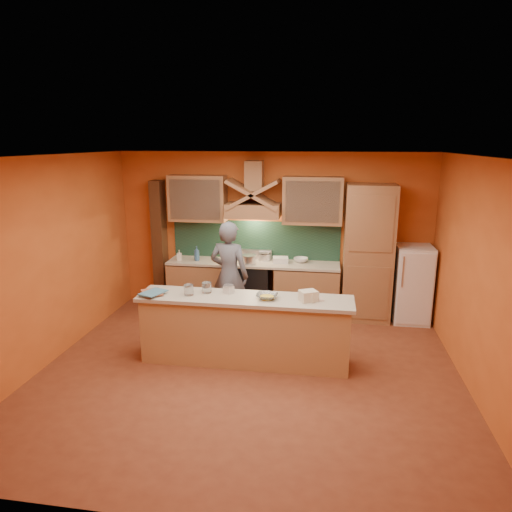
% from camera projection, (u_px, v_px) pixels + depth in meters
% --- Properties ---
extents(floor, '(5.50, 5.00, 0.01)m').
position_uv_depth(floor, '(249.00, 372.00, 6.04)').
color(floor, brown).
rests_on(floor, ground).
extents(ceiling, '(5.50, 5.00, 0.01)m').
position_uv_depth(ceiling, '(248.00, 156.00, 5.35)').
color(ceiling, white).
rests_on(ceiling, wall_back).
extents(wall_back, '(5.50, 0.02, 2.80)m').
position_uv_depth(wall_back, '(272.00, 232.00, 8.09)').
color(wall_back, '#CF6128').
rests_on(wall_back, floor).
extents(wall_front, '(5.50, 0.02, 2.80)m').
position_uv_depth(wall_front, '(189.00, 365.00, 3.30)').
color(wall_front, '#CF6128').
rests_on(wall_front, floor).
extents(wall_left, '(0.02, 5.00, 2.80)m').
position_uv_depth(wall_left, '(46.00, 262.00, 6.11)').
color(wall_left, '#CF6128').
rests_on(wall_left, floor).
extents(wall_right, '(0.02, 5.00, 2.80)m').
position_uv_depth(wall_right, '(482.00, 281.00, 5.28)').
color(wall_right, '#CF6128').
rests_on(wall_right, floor).
extents(base_cabinet_left, '(1.10, 0.60, 0.86)m').
position_uv_depth(base_cabinet_left, '(201.00, 286.00, 8.23)').
color(base_cabinet_left, '#9D6D47').
rests_on(base_cabinet_left, floor).
extents(base_cabinet_right, '(1.10, 0.60, 0.86)m').
position_uv_depth(base_cabinet_right, '(307.00, 291.00, 7.94)').
color(base_cabinet_right, '#9D6D47').
rests_on(base_cabinet_right, floor).
extents(counter_top, '(3.00, 0.62, 0.04)m').
position_uv_depth(counter_top, '(253.00, 263.00, 7.97)').
color(counter_top, '#B7AE9B').
rests_on(counter_top, base_cabinet_left).
extents(stove, '(0.60, 0.58, 0.90)m').
position_uv_depth(stove, '(253.00, 288.00, 8.08)').
color(stove, black).
rests_on(stove, floor).
extents(backsplash, '(3.00, 0.03, 0.70)m').
position_uv_depth(backsplash, '(256.00, 240.00, 8.16)').
color(backsplash, '#183629').
rests_on(backsplash, wall_back).
extents(range_hood, '(0.92, 0.50, 0.24)m').
position_uv_depth(range_hood, '(253.00, 210.00, 7.79)').
color(range_hood, '#9D6D47').
rests_on(range_hood, wall_back).
extents(hood_chimney, '(0.30, 0.30, 0.50)m').
position_uv_depth(hood_chimney, '(254.00, 176.00, 7.75)').
color(hood_chimney, '#9D6D47').
rests_on(hood_chimney, wall_back).
extents(upper_cabinet_left, '(1.00, 0.35, 0.80)m').
position_uv_depth(upper_cabinet_left, '(198.00, 198.00, 7.97)').
color(upper_cabinet_left, '#9D6D47').
rests_on(upper_cabinet_left, wall_back).
extents(upper_cabinet_right, '(1.00, 0.35, 0.80)m').
position_uv_depth(upper_cabinet_right, '(313.00, 201.00, 7.67)').
color(upper_cabinet_right, '#9D6D47').
rests_on(upper_cabinet_right, wall_back).
extents(pantry_column, '(0.80, 0.60, 2.30)m').
position_uv_depth(pantry_column, '(368.00, 253.00, 7.61)').
color(pantry_column, '#9D6D47').
rests_on(pantry_column, floor).
extents(fridge, '(0.58, 0.60, 1.30)m').
position_uv_depth(fridge, '(412.00, 284.00, 7.62)').
color(fridge, white).
rests_on(fridge, floor).
extents(trim_column_left, '(0.20, 0.30, 2.30)m').
position_uv_depth(trim_column_left, '(160.00, 244.00, 8.32)').
color(trim_column_left, '#472816').
rests_on(trim_column_left, floor).
extents(island_body, '(2.80, 0.55, 0.88)m').
position_uv_depth(island_body, '(245.00, 332.00, 6.23)').
color(island_body, tan).
rests_on(island_body, floor).
extents(island_top, '(2.90, 0.62, 0.05)m').
position_uv_depth(island_top, '(245.00, 299.00, 6.12)').
color(island_top, '#B7AE9B').
rests_on(island_top, island_body).
extents(person, '(0.71, 0.54, 1.76)m').
position_uv_depth(person, '(229.00, 276.00, 7.30)').
color(person, slate).
rests_on(person, floor).
extents(pot_large, '(0.28, 0.28, 0.15)m').
position_uv_depth(pot_large, '(249.00, 261.00, 7.84)').
color(pot_large, silver).
rests_on(pot_large, stove).
extents(pot_small, '(0.26, 0.26, 0.14)m').
position_uv_depth(pot_small, '(265.00, 257.00, 8.08)').
color(pot_small, silver).
rests_on(pot_small, stove).
extents(soap_bottle_a, '(0.10, 0.10, 0.19)m').
position_uv_depth(soap_bottle_a, '(179.00, 255.00, 8.05)').
color(soap_bottle_a, silver).
rests_on(soap_bottle_a, counter_top).
extents(soap_bottle_b, '(0.14, 0.14, 0.26)m').
position_uv_depth(soap_bottle_b, '(197.00, 253.00, 8.03)').
color(soap_bottle_b, '#325C8C').
rests_on(soap_bottle_b, counter_top).
extents(bowl_back, '(0.27, 0.27, 0.08)m').
position_uv_depth(bowl_back, '(301.00, 260.00, 7.95)').
color(bowl_back, silver).
rests_on(bowl_back, counter_top).
extents(dish_rack, '(0.29, 0.24, 0.09)m').
position_uv_depth(dish_rack, '(280.00, 260.00, 7.92)').
color(dish_rack, white).
rests_on(dish_rack, counter_top).
extents(book_lower, '(0.40, 0.42, 0.03)m').
position_uv_depth(book_lower, '(143.00, 294.00, 6.17)').
color(book_lower, '#A6593B').
rests_on(book_lower, island_top).
extents(book_upper, '(0.36, 0.41, 0.03)m').
position_uv_depth(book_upper, '(146.00, 291.00, 6.23)').
color(book_upper, teal).
rests_on(book_upper, island_top).
extents(jar_large, '(0.15, 0.15, 0.14)m').
position_uv_depth(jar_large, '(207.00, 288.00, 6.27)').
color(jar_large, silver).
rests_on(jar_large, island_top).
extents(jar_small, '(0.15, 0.15, 0.14)m').
position_uv_depth(jar_small, '(189.00, 290.00, 6.17)').
color(jar_small, silver).
rests_on(jar_small, island_top).
extents(kitchen_scale, '(0.15, 0.15, 0.09)m').
position_uv_depth(kitchen_scale, '(229.00, 290.00, 6.26)').
color(kitchen_scale, silver).
rests_on(kitchen_scale, island_top).
extents(mixing_bowl, '(0.31, 0.31, 0.07)m').
position_uv_depth(mixing_bowl, '(267.00, 296.00, 6.03)').
color(mixing_bowl, white).
rests_on(mixing_bowl, island_top).
extents(cloth, '(0.24, 0.20, 0.01)m').
position_uv_depth(cloth, '(315.00, 299.00, 6.01)').
color(cloth, beige).
rests_on(cloth, island_top).
extents(grocery_bag_a, '(0.27, 0.25, 0.14)m').
position_uv_depth(grocery_bag_a, '(308.00, 296.00, 5.94)').
color(grocery_bag_a, beige).
rests_on(grocery_bag_a, island_top).
extents(grocery_bag_b, '(0.24, 0.23, 0.12)m').
position_uv_depth(grocery_bag_b, '(310.00, 296.00, 5.97)').
color(grocery_bag_b, beige).
rests_on(grocery_bag_b, island_top).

